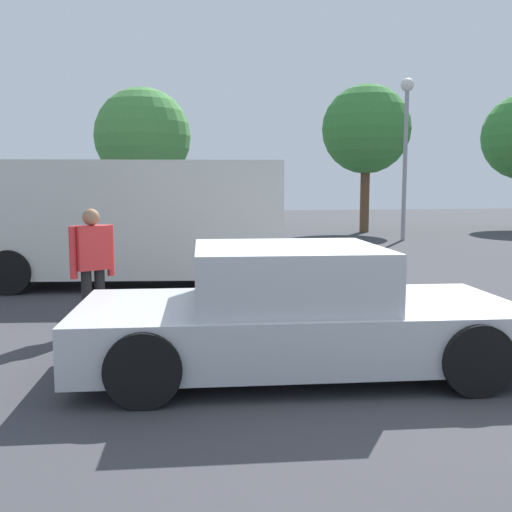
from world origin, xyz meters
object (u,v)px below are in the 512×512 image
at_px(sedan_foreground, 294,313).
at_px(light_post_near, 406,129).
at_px(van_white, 138,219).
at_px(pedestrian, 92,259).

distance_m(sedan_foreground, light_post_near, 15.26).
distance_m(van_white, light_post_near, 11.91).
bearing_deg(sedan_foreground, van_white, 111.31).
bearing_deg(sedan_foreground, pedestrian, 141.47).
relative_size(sedan_foreground, van_white, 0.80).
bearing_deg(pedestrian, sedan_foreground, -159.82).
xyz_separation_m(sedan_foreground, light_post_near, (7.46, 12.92, 3.21)).
bearing_deg(pedestrian, van_white, -34.66).
bearing_deg(van_white, pedestrian, -90.39).
height_order(sedan_foreground, pedestrian, pedestrian).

